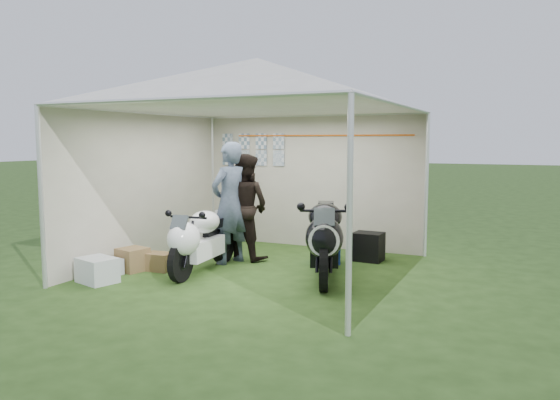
# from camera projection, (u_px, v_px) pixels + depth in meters

# --- Properties ---
(ground) EXTENTS (80.00, 80.00, 0.00)m
(ground) POSITION_uv_depth(u_px,v_px,m) (258.00, 270.00, 7.87)
(ground) COLOR #264316
(ground) RESTS_ON ground
(canopy_tent) EXTENTS (5.66, 5.66, 3.00)m
(canopy_tent) POSITION_uv_depth(u_px,v_px,m) (258.00, 89.00, 7.62)
(canopy_tent) COLOR silver
(canopy_tent) RESTS_ON ground
(motorcycle_white) EXTENTS (0.50, 1.82, 0.89)m
(motorcycle_white) POSITION_uv_depth(u_px,v_px,m) (200.00, 238.00, 7.65)
(motorcycle_white) COLOR black
(motorcycle_white) RESTS_ON ground
(motorcycle_black) EXTENTS (0.98, 2.04, 1.04)m
(motorcycle_black) POSITION_uv_depth(u_px,v_px,m) (325.00, 236.00, 7.32)
(motorcycle_black) COLOR black
(motorcycle_black) RESTS_ON ground
(paddock_stand) EXTENTS (0.52, 0.42, 0.34)m
(paddock_stand) POSITION_uv_depth(u_px,v_px,m) (326.00, 252.00, 8.32)
(paddock_stand) COLOR blue
(paddock_stand) RESTS_ON ground
(person_dark_jacket) EXTENTS (0.90, 0.75, 1.66)m
(person_dark_jacket) POSITION_uv_depth(u_px,v_px,m) (245.00, 207.00, 8.54)
(person_dark_jacket) COLOR black
(person_dark_jacket) RESTS_ON ground
(person_blue_jacket) EXTENTS (0.61, 0.77, 1.84)m
(person_blue_jacket) POSITION_uv_depth(u_px,v_px,m) (230.00, 203.00, 8.25)
(person_blue_jacket) COLOR #4E5B73
(person_blue_jacket) RESTS_ON ground
(equipment_box) EXTENTS (0.46, 0.38, 0.44)m
(equipment_box) POSITION_uv_depth(u_px,v_px,m) (368.00, 247.00, 8.47)
(equipment_box) COLOR black
(equipment_box) RESTS_ON ground
(crate_0) EXTENTS (0.58, 0.50, 0.33)m
(crate_0) POSITION_uv_depth(u_px,v_px,m) (97.00, 270.00, 7.17)
(crate_0) COLOR silver
(crate_0) RESTS_ON ground
(crate_1) EXTENTS (0.45, 0.45, 0.33)m
(crate_1) POSITION_uv_depth(u_px,v_px,m) (133.00, 259.00, 7.82)
(crate_1) COLOR brown
(crate_1) RESTS_ON ground
(crate_2) EXTENTS (0.36, 0.32, 0.22)m
(crate_2) POSITION_uv_depth(u_px,v_px,m) (110.00, 267.00, 7.60)
(crate_2) COLOR silver
(crate_2) RESTS_ON ground
(crate_3) EXTENTS (0.39, 0.29, 0.26)m
(crate_3) POSITION_uv_depth(u_px,v_px,m) (159.00, 262.00, 7.84)
(crate_3) COLOR brown
(crate_3) RESTS_ON ground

